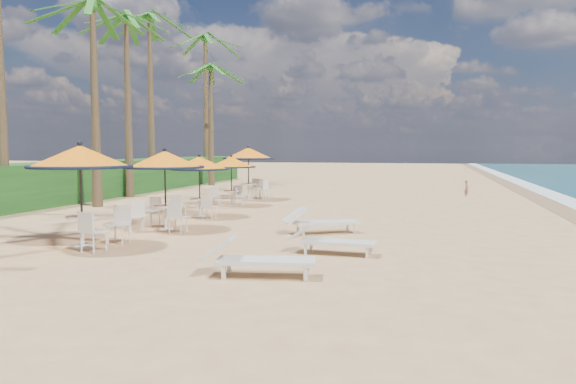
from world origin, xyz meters
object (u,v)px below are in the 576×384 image
Objects in this scene: station_2 at (199,169)px; lounger_mid at (329,239)px; station_1 at (163,169)px; lounger_far at (319,221)px; station_3 at (231,168)px; station_0 at (83,166)px; station_4 at (250,160)px; lounger_near at (254,258)px.

station_2 is 8.34m from lounger_mid.
lounger_far is (4.72, 0.36, -1.46)m from station_1.
station_0 is at bearing -90.42° from station_3.
lounger_mid is (5.79, -5.84, -1.39)m from station_2.
station_4 reaches higher than lounger_mid.
lounger_near is (4.80, -8.49, -1.36)m from station_2.
station_2 is 4.02m from station_3.
lounger_near is at bearing -60.54° from station_2.
station_1 is at bearing 121.58° from lounger_near.
lounger_far is (5.24, 3.63, -1.66)m from station_0.
lounger_near is (5.19, -15.60, -1.53)m from station_4.
station_4 is 14.43m from lounger_mid.
station_3 is 8.64m from lounger_far.
station_3 is 0.85× the size of station_4.
station_2 is at bearing 110.30° from lounger_near.
station_4 is (-0.16, 3.10, 0.29)m from station_3.
lounger_mid is at bearing -64.49° from station_4.
station_4 is at bearing 93.37° from station_1.
station_2 is at bearing 121.26° from lounger_far.
station_0 is 6.59m from lounger_far.
station_4 reaches higher than station_1.
station_2 reaches higher than lounger_far.
station_1 reaches higher than lounger_mid.
station_4 is at bearing 93.02° from station_3.
lounger_far reaches higher than lounger_mid.
station_2 is 7.12m from station_4.
lounger_mid is 3.15m from lounger_far.
station_1 is 1.09× the size of lounger_near.
lounger_mid is (6.02, -9.85, -1.26)m from station_3.
station_2 is at bearing 93.87° from station_1.
station_3 is 13.53m from lounger_near.
station_3 reaches higher than lounger_near.
lounger_near reaches higher than lounger_far.
station_4 is 16.51m from lounger_near.
lounger_mid is at bearing -58.58° from station_3.
station_0 is at bearing -99.03° from station_1.
lounger_near is at bearing -21.94° from station_0.
lounger_near is (5.02, -12.50, -1.24)m from station_3.
lounger_near reaches higher than lounger_mid.
station_1 is 1.11× the size of lounger_far.
station_4 is 11.36m from lounger_far.
station_1 is 10.30m from station_4.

